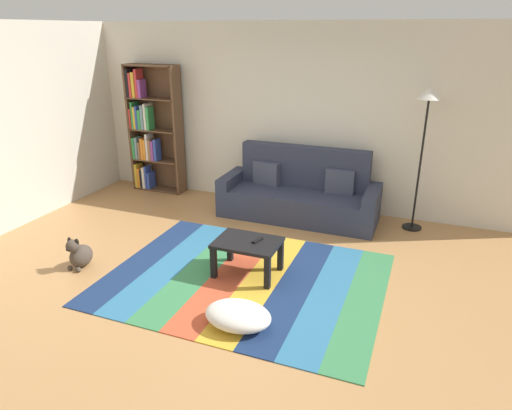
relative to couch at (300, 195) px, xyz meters
name	(u,v)px	position (x,y,z in m)	size (l,w,h in m)	color
ground_plane	(231,279)	(-0.19, -2.02, -0.34)	(14.00, 14.00, 0.00)	#B27F4C
back_wall	(300,118)	(-0.19, 0.53, 1.01)	(6.80, 0.10, 2.70)	silver
left_wall	(29,124)	(-3.59, -1.27, 1.01)	(0.10, 5.50, 2.70)	beige
rug	(245,279)	(-0.04, -1.97, -0.33)	(2.97, 2.33, 0.01)	navy
couch	(300,195)	(0.00, 0.00, 0.00)	(2.26, 0.80, 1.00)	#2D3347
bookshelf	(150,131)	(-2.68, 0.28, 0.67)	(0.90, 0.28, 2.07)	brown
coffee_table	(248,247)	(-0.06, -1.85, 0.00)	(0.71, 0.52, 0.40)	black
pouf	(238,315)	(0.23, -2.78, -0.22)	(0.63, 0.46, 0.21)	white
dog	(80,254)	(-1.93, -2.41, -0.18)	(0.22, 0.35, 0.40)	#473D33
standing_lamp	(427,113)	(1.59, 0.15, 1.26)	(0.32, 0.32, 1.91)	black
tv_remote	(258,240)	(0.05, -1.81, 0.08)	(0.04, 0.15, 0.02)	black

